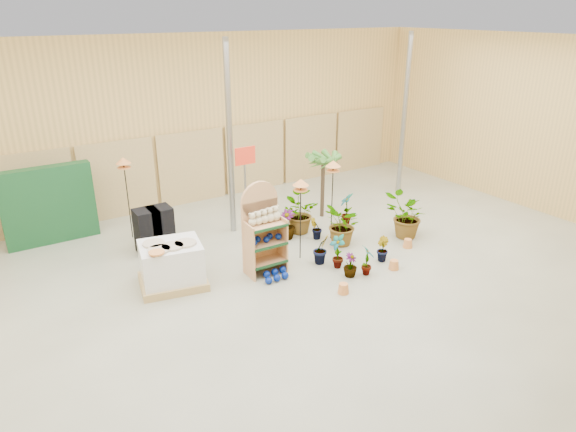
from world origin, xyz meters
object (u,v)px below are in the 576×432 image
at_px(display_shelf, 262,231).
at_px(pallet_stack, 172,265).
at_px(bird_table_front, 301,185).
at_px(potted_plant_2, 343,225).

xyz_separation_m(display_shelf, pallet_stack, (-1.80, 0.41, -0.43)).
height_order(bird_table_front, potted_plant_2, bird_table_front).
height_order(pallet_stack, bird_table_front, bird_table_front).
relative_size(display_shelf, potted_plant_2, 1.93).
relative_size(display_shelf, bird_table_front, 1.06).
xyz_separation_m(bird_table_front, potted_plant_2, (1.19, 0.02, -1.18)).
bearing_deg(potted_plant_2, pallet_stack, 174.99).
bearing_deg(display_shelf, bird_table_front, 3.99).
distance_m(pallet_stack, bird_table_front, 3.05).
relative_size(bird_table_front, potted_plant_2, 1.83).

